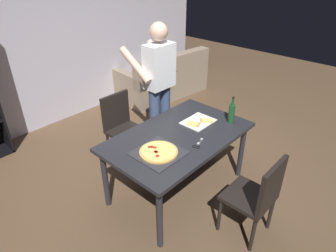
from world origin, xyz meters
name	(u,v)px	position (x,y,z in m)	size (l,w,h in m)	color
ground_plane	(177,188)	(0.00, 0.00, 0.00)	(12.00, 12.00, 0.00)	brown
back_wall	(45,34)	(0.00, 2.60, 1.40)	(6.40, 0.10, 2.80)	#BCB7C6
dining_table	(178,141)	(0.00, 0.00, 0.68)	(1.58, 0.96, 0.75)	#232328
chair_near_camera	(258,195)	(0.00, -0.97, 0.51)	(0.42, 0.42, 0.90)	black
chair_far_side	(122,124)	(0.00, 0.97, 0.51)	(0.42, 0.42, 0.90)	black
couch	(164,80)	(1.89, 1.99, 0.30)	(1.78, 1.01, 0.85)	gray
person_serving_pizza	(159,83)	(0.47, 0.74, 1.00)	(0.55, 0.54, 1.75)	#38476B
pepperoni_pizza_on_tray	(159,152)	(-0.39, -0.08, 0.77)	(0.43, 0.43, 0.04)	#2D2D33
pizza_slices_on_towel	(199,122)	(0.36, 0.00, 0.76)	(0.36, 0.30, 0.03)	white
wine_bottle	(232,113)	(0.61, -0.26, 0.87)	(0.07, 0.07, 0.32)	#194723
kitchen_scissors	(198,145)	(-0.02, -0.27, 0.76)	(0.20, 0.10, 0.01)	silver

